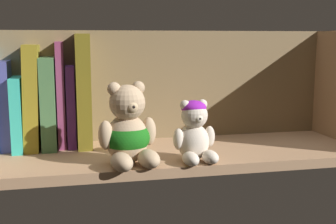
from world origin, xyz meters
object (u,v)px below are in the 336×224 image
object	(u,v)px
book_4	(49,102)
book_6	(71,106)
teddy_bear_larger	(128,132)
book_5	(61,94)
book_2	(19,112)
book_1	(7,105)
book_7	(83,90)
teddy_bear_smaller	(195,132)
book_3	(33,97)

from	to	relation	value
book_4	book_6	bearing A→B (deg)	0.00
book_6	teddy_bear_larger	world-z (taller)	book_6
book_5	book_6	world-z (taller)	book_5
book_2	teddy_bear_larger	distance (cm)	27.98
book_5	teddy_bear_larger	world-z (taller)	book_5
book_5	book_2	bearing A→B (deg)	180.00
book_1	book_2	size ratio (longest dim) A/B	1.22
book_4	book_6	world-z (taller)	book_4
book_7	teddy_bear_larger	xyz separation A→B (cm)	(7.55, -18.12, -6.11)
teddy_bear_larger	teddy_bear_smaller	world-z (taller)	teddy_bear_larger
book_2	teddy_bear_smaller	xyz separation A→B (cm)	(34.11, -18.64, -2.12)
teddy_bear_larger	book_3	bearing A→B (deg)	135.31
book_3	teddy_bear_larger	bearing A→B (deg)	-44.69
book_4	book_7	world-z (taller)	book_7
book_1	book_4	world-z (taller)	book_4
teddy_bear_larger	book_1	bearing A→B (deg)	142.63
book_2	teddy_bear_larger	world-z (taller)	same
book_5	teddy_bear_smaller	size ratio (longest dim) A/B	1.92
book_3	book_5	world-z (taller)	book_5
book_2	book_6	bearing A→B (deg)	0.00
book_2	book_4	world-z (taller)	book_4
book_2	book_7	distance (cm)	14.41
book_2	book_6	world-z (taller)	book_6
book_1	book_3	size ratio (longest dim) A/B	0.85
book_7	teddy_bear_larger	bearing A→B (deg)	-67.37
book_6	teddy_bear_larger	size ratio (longest dim) A/B	1.13
book_2	book_3	distance (cm)	4.45
teddy_bear_larger	teddy_bear_smaller	size ratio (longest dim) A/B	1.31
teddy_bear_smaller	book_1	bearing A→B (deg)	153.00
book_3	book_6	xyz separation A→B (cm)	(8.02, 0.00, -2.29)
book_4	teddy_bear_smaller	size ratio (longest dim) A/B	1.64
book_2	book_1	bearing A→B (deg)	180.00
book_4	book_7	distance (cm)	7.81
book_2	teddy_bear_smaller	size ratio (longest dim) A/B	1.30
book_2	book_3	xyz separation A→B (cm)	(2.93, 0.00, 3.34)
book_5	teddy_bear_smaller	bearing A→B (deg)	-36.51
book_2	book_7	bearing A→B (deg)	0.00
book_7	book_3	bearing A→B (deg)	180.00
book_3	book_7	distance (cm)	10.83
book_2	teddy_bear_smaller	world-z (taller)	book_2
book_5	book_7	world-z (taller)	book_7
teddy_bear_larger	book_4	bearing A→B (deg)	129.56
book_1	book_7	bearing A→B (deg)	0.00
book_1	teddy_bear_larger	size ratio (longest dim) A/B	1.21
book_1	book_3	world-z (taller)	book_3
book_5	book_1	bearing A→B (deg)	180.00
book_1	book_5	size ratio (longest dim) A/B	0.83
teddy_bear_smaller	book_7	bearing A→B (deg)	137.59
book_2	teddy_bear_smaller	bearing A→B (deg)	-28.66
teddy_bear_larger	teddy_bear_smaller	bearing A→B (deg)	-2.32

